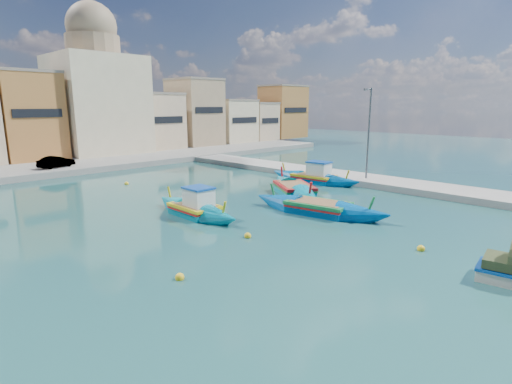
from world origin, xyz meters
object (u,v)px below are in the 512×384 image
church_block (97,91)px  luzzu_cyan_mid (294,191)px  luzzu_blue_south (318,209)px  luzzu_blue_cabin (195,210)px  luzzu_turquoise_cabin (314,178)px  quay_street_lamp (368,133)px

church_block → luzzu_cyan_mid: 33.20m
luzzu_cyan_mid → luzzu_blue_south: size_ratio=0.96×
church_block → luzzu_blue_cabin: 33.72m
luzzu_cyan_mid → luzzu_blue_south: bearing=-125.6°
luzzu_turquoise_cabin → quay_street_lamp: bearing=-56.2°
quay_street_lamp → luzzu_blue_cabin: 16.92m
luzzu_turquoise_cabin → church_block: bearing=99.4°
quay_street_lamp → luzzu_blue_south: bearing=-165.9°
church_block → luzzu_blue_south: (-3.19, -36.67, -8.13)m
luzzu_turquoise_cabin → luzzu_blue_south: 10.34m
quay_street_lamp → luzzu_turquoise_cabin: (-2.44, 3.64, -3.99)m
quay_street_lamp → luzzu_cyan_mid: quay_street_lamp is taller
quay_street_lamp → luzzu_blue_south: quay_street_lamp is taller
church_block → luzzu_blue_south: bearing=-95.0°
church_block → luzzu_blue_cabin: size_ratio=2.41×
luzzu_turquoise_cabin → luzzu_cyan_mid: bearing=-159.9°
church_block → luzzu_blue_cabin: church_block is taller
luzzu_turquoise_cabin → luzzu_cyan_mid: luzzu_turquoise_cabin is taller
church_block → quay_street_lamp: 35.04m
quay_street_lamp → luzzu_blue_south: (-10.63, -2.67, -4.05)m
luzzu_turquoise_cabin → luzzu_blue_south: (-8.19, -6.31, -0.07)m
quay_street_lamp → luzzu_blue_cabin: bearing=171.4°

